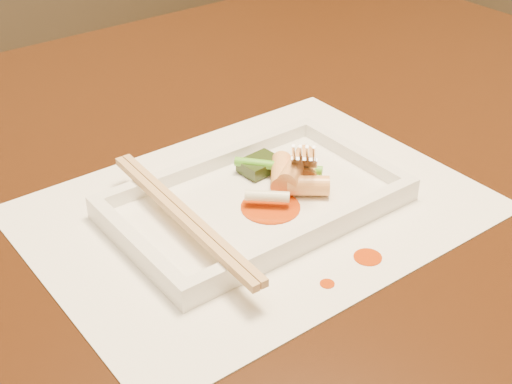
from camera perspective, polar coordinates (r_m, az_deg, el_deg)
table at (r=0.74m, az=-6.61°, el=-6.74°), size 1.40×0.90×0.75m
placemat at (r=0.66m, az=0.00°, el=-1.38°), size 0.40×0.30×0.00m
sauce_splatter_a at (r=0.60m, az=8.93°, el=-5.17°), size 0.02×0.02×0.00m
sauce_splatter_b at (r=0.57m, az=5.72°, el=-7.31°), size 0.01×0.01×0.00m
plate_base at (r=0.65m, az=0.00°, el=-1.03°), size 0.26×0.16×0.01m
plate_rim_far at (r=0.70m, az=-3.67°, el=2.40°), size 0.26×0.01×0.01m
plate_rim_near at (r=0.60m, az=4.27°, el=-3.27°), size 0.26×0.01×0.01m
plate_rim_left at (r=0.60m, az=-9.57°, el=-4.15°), size 0.01×0.14×0.01m
plate_rim_right at (r=0.72m, az=7.90°, el=3.03°), size 0.01×0.14×0.01m
veg_piece at (r=0.69m, az=0.30°, el=2.19°), size 0.04×0.03×0.01m
scallion_white at (r=0.64m, az=0.90°, el=-0.33°), size 0.04×0.03×0.01m
scallion_green at (r=0.68m, az=1.80°, el=2.09°), size 0.06×0.07×0.01m
chopstick_a at (r=0.61m, az=-6.20°, el=-1.94°), size 0.02×0.23×0.01m
chopstick_b at (r=0.61m, az=-5.56°, el=-1.68°), size 0.02×0.23×0.01m
fork at (r=0.67m, az=3.89°, el=7.28°), size 0.09×0.10×0.14m
sauce_blob_0 at (r=0.64m, az=1.17°, el=-1.23°), size 0.05×0.05×0.00m
rice_cake_0 at (r=0.68m, az=2.03°, el=1.55°), size 0.05×0.05×0.02m
rice_cake_1 at (r=0.66m, az=4.18°, el=0.52°), size 0.04×0.04×0.02m
rice_cake_2 at (r=0.67m, az=3.08°, el=1.73°), size 0.05×0.04×0.02m
rice_cake_3 at (r=0.69m, az=4.02°, el=2.11°), size 0.05×0.05×0.02m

